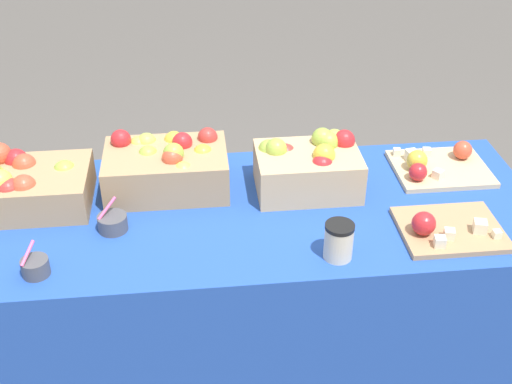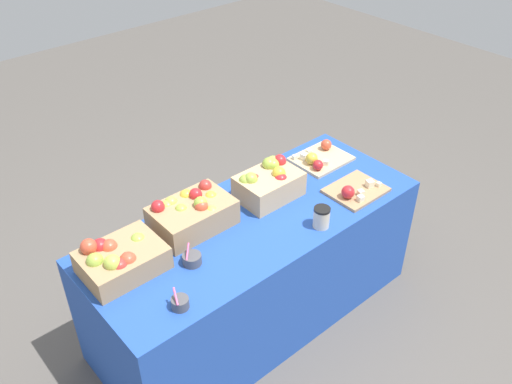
# 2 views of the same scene
# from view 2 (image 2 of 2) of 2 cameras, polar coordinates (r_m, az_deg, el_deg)

# --- Properties ---
(ground_plane) EXTENTS (10.00, 10.00, 0.00)m
(ground_plane) POSITION_cam_2_polar(r_m,az_deg,el_deg) (3.45, -0.11, -12.37)
(ground_plane) COLOR #56514C
(table) EXTENTS (1.90, 0.76, 0.74)m
(table) POSITION_cam_2_polar(r_m,az_deg,el_deg) (3.19, -0.12, -7.92)
(table) COLOR #234CAD
(table) RESTS_ON ground_plane
(apple_crate_left) EXTENTS (0.38, 0.29, 0.18)m
(apple_crate_left) POSITION_cam_2_polar(r_m,az_deg,el_deg) (2.67, -13.97, -6.74)
(apple_crate_left) COLOR tan
(apple_crate_left) RESTS_ON table
(apple_crate_middle) EXTENTS (0.41, 0.27, 0.19)m
(apple_crate_middle) POSITION_cam_2_polar(r_m,az_deg,el_deg) (2.86, -6.63, -2.17)
(apple_crate_middle) COLOR tan
(apple_crate_middle) RESTS_ON table
(apple_crate_right) EXTENTS (0.35, 0.24, 0.20)m
(apple_crate_right) POSITION_cam_2_polar(r_m,az_deg,el_deg) (3.06, 1.30, 1.00)
(apple_crate_right) COLOR tan
(apple_crate_right) RESTS_ON table
(cutting_board_front) EXTENTS (0.32, 0.26, 0.09)m
(cutting_board_front) POSITION_cam_2_polar(r_m,az_deg,el_deg) (3.16, 10.22, 0.15)
(cutting_board_front) COLOR tan
(cutting_board_front) RESTS_ON table
(cutting_board_back) EXTENTS (0.33, 0.28, 0.09)m
(cutting_board_back) POSITION_cam_2_polar(r_m,az_deg,el_deg) (3.42, 6.60, 3.56)
(cutting_board_back) COLOR #D1B284
(cutting_board_back) RESTS_ON table
(sample_bowl_near) EXTENTS (0.09, 0.09, 0.10)m
(sample_bowl_near) POSITION_cam_2_polar(r_m,az_deg,el_deg) (2.68, -6.65, -6.91)
(sample_bowl_near) COLOR #4C4C51
(sample_bowl_near) RESTS_ON table
(sample_bowl_mid) EXTENTS (0.08, 0.08, 0.10)m
(sample_bowl_mid) POSITION_cam_2_polar(r_m,az_deg,el_deg) (2.48, -7.87, -11.30)
(sample_bowl_mid) COLOR #4C4C51
(sample_bowl_mid) RESTS_ON table
(coffee_cup) EXTENTS (0.09, 0.09, 0.12)m
(coffee_cup) POSITION_cam_2_polar(r_m,az_deg,el_deg) (2.87, 6.80, -2.62)
(coffee_cup) COLOR beige
(coffee_cup) RESTS_ON table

